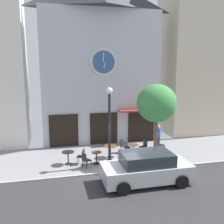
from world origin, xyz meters
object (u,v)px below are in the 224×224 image
object	(u,v)px
street_tree	(157,104)
cafe_chair_by_entrance	(128,152)
cafe_table_near_door	(96,156)
cafe_chair_curbside	(86,159)
cafe_table_leftmost	(110,149)
cafe_chair_under_awning	(123,145)
cafe_table_near_curb	(133,148)
cafe_table_center_left	(159,149)
cafe_chair_near_lamp	(82,155)
cafe_chair_right_end	(144,146)
street_lamp	(109,127)
parked_car_silver	(146,168)
cafe_table_center_right	(68,155)
pedestrian_blue	(158,137)

from	to	relation	value
street_tree	cafe_chair_by_entrance	size ratio (longest dim) A/B	5.15
cafe_table_near_door	cafe_chair_curbside	xyz separation A→B (m)	(-0.69, -0.46, 0.04)
cafe_table_leftmost	cafe_chair_under_awning	world-z (taller)	cafe_chair_under_awning
cafe_table_leftmost	cafe_table_near_curb	bearing A→B (deg)	-0.94
cafe_table_leftmost	cafe_table_center_left	size ratio (longest dim) A/B	1.06
cafe_chair_near_lamp	cafe_chair_right_end	size ratio (longest dim) A/B	1.00
street_lamp	cafe_chair_under_awning	xyz separation A→B (m)	(1.35, 1.95, -1.75)
street_tree	parked_car_silver	distance (m)	3.97
cafe_table_leftmost	cafe_table_center_right	bearing A→B (deg)	-168.47
cafe_table_center_left	cafe_chair_near_lamp	bearing A→B (deg)	-178.82
cafe_chair_near_lamp	cafe_chair_under_awning	xyz separation A→B (m)	(2.84, 1.33, 0.00)
cafe_chair_curbside	cafe_table_near_door	bearing A→B (deg)	33.94
cafe_chair_right_end	parked_car_silver	world-z (taller)	parked_car_silver
cafe_chair_under_awning	pedestrian_blue	bearing A→B (deg)	5.33
street_tree	cafe_table_near_curb	world-z (taller)	street_tree
street_lamp	parked_car_silver	world-z (taller)	street_lamp
cafe_table_center_left	pedestrian_blue	xyz separation A→B (m)	(0.53, 1.46, 0.35)
street_tree	street_lamp	bearing A→B (deg)	178.03
street_lamp	pedestrian_blue	world-z (taller)	street_lamp
pedestrian_blue	cafe_table_center_right	bearing A→B (deg)	-166.96
cafe_chair_curbside	cafe_table_near_curb	bearing A→B (deg)	22.62
cafe_chair_right_end	cafe_chair_by_entrance	bearing A→B (deg)	-145.68
cafe_table_center_right	cafe_chair_curbside	distance (m)	1.23
cafe_table_near_curb	parked_car_silver	distance (m)	3.85
pedestrian_blue	cafe_chair_by_entrance	bearing A→B (deg)	-148.54
street_tree	cafe_table_center_right	xyz separation A→B (m)	(-5.02, 0.85, -2.98)
cafe_table_center_right	parked_car_silver	xyz separation A→B (m)	(3.55, -3.28, 0.22)
cafe_chair_under_awning	parked_car_silver	distance (m)	4.49
cafe_chair_curbside	cafe_chair_by_entrance	bearing A→B (deg)	13.85
cafe_table_near_door	parked_car_silver	xyz separation A→B (m)	(1.95, -2.93, 0.27)
cafe_table_center_right	cafe_chair_by_entrance	world-z (taller)	cafe_chair_by_entrance
cafe_table_center_left	pedestrian_blue	world-z (taller)	pedestrian_blue
cafe_table_center_right	cafe_chair_by_entrance	size ratio (longest dim) A/B	0.85
street_lamp	cafe_table_leftmost	size ratio (longest dim) A/B	5.72
cafe_chair_under_awning	pedestrian_blue	xyz separation A→B (m)	(2.57, 0.24, 0.33)
cafe_table_leftmost	parked_car_silver	size ratio (longest dim) A/B	0.18
cafe_table_near_door	cafe_chair_right_end	bearing A→B (deg)	18.44
cafe_table_center_left	cafe_chair_by_entrance	size ratio (longest dim) A/B	0.82
pedestrian_blue	street_lamp	bearing A→B (deg)	-150.79
cafe_table_center_right	cafe_table_leftmost	xyz separation A→B (m)	(2.64, 0.54, 0.02)
cafe_table_near_curb	cafe_chair_under_awning	xyz separation A→B (m)	(-0.47, 0.69, 0.04)
cafe_table_leftmost	parked_car_silver	xyz separation A→B (m)	(0.91, -3.82, 0.20)
cafe_table_center_right	pedestrian_blue	size ratio (longest dim) A/B	0.46
cafe_table_near_door	parked_car_silver	distance (m)	3.53
cafe_table_near_curb	cafe_chair_under_awning	distance (m)	0.83
street_lamp	cafe_chair_curbside	distance (m)	2.23
cafe_table_near_door	parked_car_silver	world-z (taller)	parked_car_silver
cafe_table_center_right	cafe_chair_by_entrance	xyz separation A→B (m)	(3.60, -0.16, -0.01)
street_tree	cafe_chair_curbside	bearing A→B (deg)	179.63
cafe_chair_near_lamp	cafe_chair_by_entrance	world-z (taller)	same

